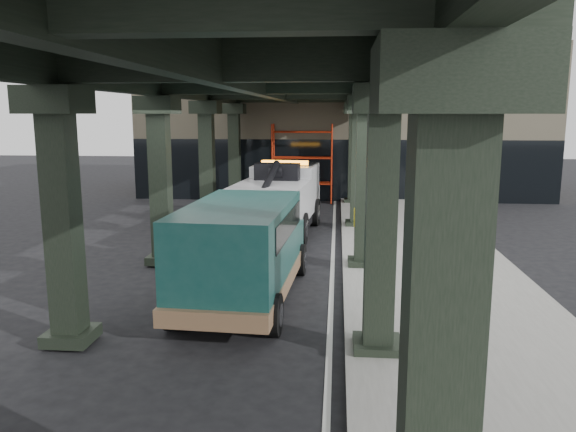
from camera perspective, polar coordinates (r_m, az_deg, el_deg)
The scene contains 8 objects.
ground at distance 14.88m, azimuth -2.16°, elevation -7.27°, with size 90.00×90.00×0.00m, color black.
sidewalk at distance 16.89m, azimuth 14.12°, elevation -5.17°, with size 5.00×40.00×0.15m, color gray.
lane_stripe at distance 16.69m, azimuth 4.54°, elevation -5.31°, with size 0.12×38.00×0.01m, color silver.
viaduct at distance 16.25m, azimuth -2.82°, elevation 13.72°, with size 7.40×32.00×6.40m.
building at distance 34.08m, azimuth 5.47°, elevation 9.45°, with size 22.00×10.00×8.00m, color #C6B793.
scaffolding at distance 28.87m, azimuth 1.47°, elevation 5.59°, with size 3.08×0.88×4.00m.
tow_truck at distance 20.56m, azimuth -1.27°, elevation 1.61°, with size 3.16×8.79×2.83m.
towed_van at distance 13.43m, azimuth -4.60°, elevation -3.36°, with size 2.73×6.20×2.47m.
Camera 1 is at (1.80, -14.07, 4.50)m, focal length 35.00 mm.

